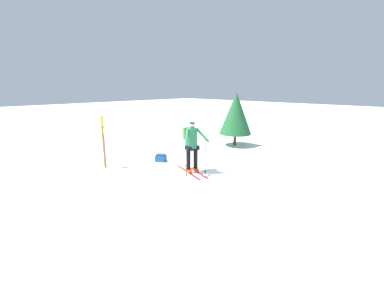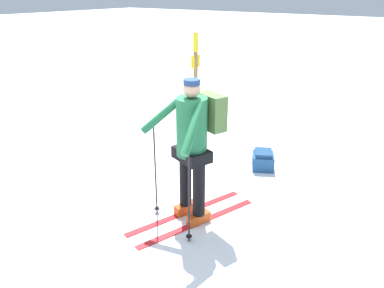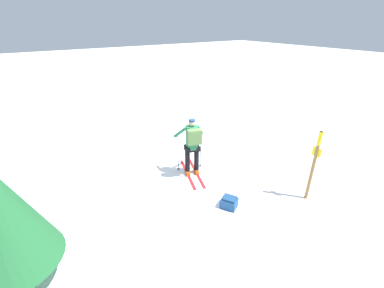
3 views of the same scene
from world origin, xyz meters
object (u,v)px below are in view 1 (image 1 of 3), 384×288
(skier, at_px, (192,143))
(pine_tree, at_px, (236,113))
(trail_marker, at_px, (103,138))
(dropped_backpack, at_px, (161,158))

(skier, xyz_separation_m, pine_tree, (1.31, -4.54, 0.58))
(skier, bearing_deg, trail_marker, 34.90)
(dropped_backpack, bearing_deg, pine_tree, -96.20)
(trail_marker, xyz_separation_m, pine_tree, (-1.35, -6.40, 0.51))
(skier, height_order, pine_tree, pine_tree)
(dropped_backpack, bearing_deg, trail_marker, 65.92)
(dropped_backpack, distance_m, pine_tree, 4.73)
(trail_marker, relative_size, pine_tree, 0.71)
(skier, xyz_separation_m, dropped_backpack, (1.80, -0.09, -0.91))
(dropped_backpack, bearing_deg, skier, 177.29)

